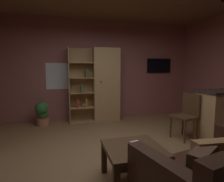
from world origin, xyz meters
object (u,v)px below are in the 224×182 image
bookshelf_cabinet (103,85)px  coffee_table (134,153)px  table_book_1 (136,143)px  table_book_0 (136,147)px  leather_couch (220,182)px  dining_chair (187,113)px  potted_floor_plant (42,113)px  wall_mounted_tv (159,66)px

bookshelf_cabinet → coffee_table: size_ratio=2.82×
coffee_table → table_book_1: table_book_1 is taller
table_book_0 → table_book_1: table_book_1 is taller
coffee_table → leather_couch: bearing=-45.2°
dining_chair → potted_floor_plant: (-2.98, 1.66, -0.21)m
leather_couch → table_book_1: (-0.63, 0.70, 0.19)m
table_book_0 → potted_floor_plant: potted_floor_plant is taller
table_book_1 → wall_mounted_tv: wall_mounted_tv is taller
leather_couch → bookshelf_cabinet: bearing=97.0°
potted_floor_plant → dining_chair: bearing=-29.1°
leather_couch → potted_floor_plant: leather_couch is taller
wall_mounted_tv → potted_floor_plant: bearing=-174.2°
leather_couch → wall_mounted_tv: size_ratio=2.23×
coffee_table → potted_floor_plant: potted_floor_plant is taller
coffee_table → table_book_1: (0.04, 0.03, 0.12)m
leather_couch → wall_mounted_tv: bearing=70.5°
coffee_table → table_book_1: size_ratio=5.85×
table_book_0 → wall_mounted_tv: 3.92m
table_book_1 → dining_chair: (1.57, 1.13, 0.03)m
bookshelf_cabinet → wall_mounted_tv: (1.80, 0.21, 0.54)m
bookshelf_cabinet → dining_chair: bearing=-52.2°
leather_couch → table_book_0: leather_couch is taller
leather_couch → potted_floor_plant: 4.04m
coffee_table → table_book_0: (0.02, -0.04, 0.10)m
bookshelf_cabinet → dining_chair: 2.31m
table_book_1 → potted_floor_plant: (-1.41, 2.79, -0.18)m
table_book_0 → dining_chair: bearing=37.1°
dining_chair → wall_mounted_tv: 2.27m
bookshelf_cabinet → leather_couch: (0.45, -3.62, -0.68)m
coffee_table → bookshelf_cabinet: bearing=85.8°
table_book_1 → bookshelf_cabinet: bearing=86.5°
bookshelf_cabinet → wall_mounted_tv: bookshelf_cabinet is taller
potted_floor_plant → coffee_table: bearing=-64.0°
wall_mounted_tv → table_book_0: bearing=-122.0°
coffee_table → wall_mounted_tv: bearing=57.4°
leather_couch → dining_chair: dining_chair is taller
leather_couch → table_book_0: 0.92m
coffee_table → potted_floor_plant: (-1.37, 2.82, -0.06)m
table_book_1 → potted_floor_plant: 3.13m
table_book_0 → wall_mounted_tv: bearing=58.0°
bookshelf_cabinet → potted_floor_plant: (-1.59, -0.14, -0.67)m
coffee_table → wall_mounted_tv: size_ratio=0.92×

